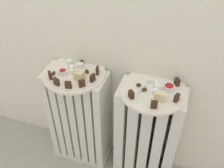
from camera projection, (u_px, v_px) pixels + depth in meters
name	position (u px, v px, depth m)	size (l,w,h in m)	color
radiator_left	(80.00, 119.00, 1.42)	(0.33, 0.16, 0.62)	silver
radiator_right	(147.00, 136.00, 1.32)	(0.33, 0.16, 0.62)	silver
plate_left	(74.00, 74.00, 1.21)	(0.30, 0.30, 0.01)	silver
plate_right	(153.00, 90.00, 1.11)	(0.30, 0.30, 0.01)	silver
dark_cake_slice_left_0	(50.00, 75.00, 1.16)	(0.03, 0.01, 0.04)	#382114
dark_cake_slice_left_1	(56.00, 82.00, 1.12)	(0.03, 0.01, 0.04)	#382114
dark_cake_slice_left_2	(68.00, 85.00, 1.11)	(0.03, 0.01, 0.04)	#382114
dark_cake_slice_left_3	(82.00, 83.00, 1.11)	(0.03, 0.01, 0.04)	#382114
dark_cake_slice_left_4	(93.00, 78.00, 1.14)	(0.03, 0.01, 0.04)	#382114
dark_cake_slice_left_5	(97.00, 71.00, 1.19)	(0.03, 0.01, 0.04)	#382114
marble_cake_slice_left_0	(80.00, 76.00, 1.15)	(0.04, 0.04, 0.05)	beige
turkish_delight_left_0	(72.00, 68.00, 1.21)	(0.02, 0.02, 0.02)	white
turkish_delight_left_1	(70.00, 62.00, 1.25)	(0.03, 0.03, 0.03)	white
turkish_delight_left_2	(80.00, 66.00, 1.23)	(0.03, 0.03, 0.03)	white
turkish_delight_left_3	(72.00, 72.00, 1.19)	(0.02, 0.02, 0.02)	white
medjool_date_left_0	(81.00, 62.00, 1.26)	(0.03, 0.02, 0.02)	#3D1E0F
medjool_date_left_1	(87.00, 71.00, 1.20)	(0.03, 0.02, 0.02)	#3D1E0F
medjool_date_left_2	(53.00, 73.00, 1.19)	(0.03, 0.01, 0.01)	#3D1E0F
jam_bowl_left	(63.00, 72.00, 1.19)	(0.04, 0.04, 0.02)	white
dark_cake_slice_right_0	(131.00, 94.00, 1.06)	(0.03, 0.02, 0.04)	#382114
dark_cake_slice_right_1	(154.00, 105.00, 1.01)	(0.03, 0.02, 0.04)	#382114
dark_cake_slice_right_2	(177.00, 98.00, 1.04)	(0.03, 0.02, 0.04)	#382114
dark_cake_slice_right_3	(177.00, 82.00, 1.12)	(0.03, 0.02, 0.04)	#382114
marble_cake_slice_right_0	(160.00, 97.00, 1.04)	(0.04, 0.03, 0.04)	beige
turkish_delight_right_0	(156.00, 92.00, 1.08)	(0.02, 0.02, 0.02)	white
turkish_delight_right_1	(156.00, 83.00, 1.13)	(0.02, 0.02, 0.02)	white
turkish_delight_right_2	(157.00, 87.00, 1.10)	(0.03, 0.03, 0.03)	white
medjool_date_right_0	(145.00, 89.00, 1.10)	(0.02, 0.02, 0.01)	#3D1E0F
medjool_date_right_1	(139.00, 85.00, 1.12)	(0.02, 0.02, 0.01)	#3D1E0F
jam_bowl_right	(169.00, 88.00, 1.10)	(0.05, 0.05, 0.03)	white
fork	(145.00, 86.00, 1.13)	(0.04, 0.11, 0.00)	#B7B7BC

